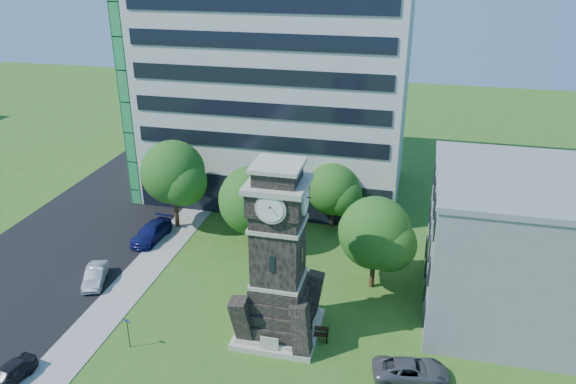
% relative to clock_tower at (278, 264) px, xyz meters
% --- Properties ---
extents(ground, '(160.00, 160.00, 0.00)m').
position_rel_clock_tower_xyz_m(ground, '(-3.00, -2.00, -5.28)').
color(ground, '#31611B').
rests_on(ground, ground).
extents(sidewalk, '(3.00, 70.00, 0.06)m').
position_rel_clock_tower_xyz_m(sidewalk, '(-12.50, 3.00, -5.25)').
color(sidewalk, gray).
rests_on(sidewalk, ground).
extents(street, '(14.00, 80.00, 0.02)m').
position_rel_clock_tower_xyz_m(street, '(-21.00, 3.00, -5.27)').
color(street, black).
rests_on(street, ground).
extents(clock_tower, '(5.40, 5.40, 12.22)m').
position_rel_clock_tower_xyz_m(clock_tower, '(0.00, 0.00, 0.00)').
color(clock_tower, '#B6B09F').
rests_on(clock_tower, ground).
extents(office_tall, '(26.20, 15.11, 28.60)m').
position_rel_clock_tower_xyz_m(office_tall, '(-6.20, 23.84, 8.94)').
color(office_tall, silver).
rests_on(office_tall, ground).
extents(office_low, '(15.20, 12.20, 10.40)m').
position_rel_clock_tower_xyz_m(office_low, '(16.97, 6.00, -0.07)').
color(office_low, gray).
rests_on(office_low, ground).
extents(car_street_south, '(2.04, 3.80, 1.23)m').
position_rel_clock_tower_xyz_m(car_street_south, '(-14.50, -8.52, -4.67)').
color(car_street_south, black).
rests_on(car_street_south, ground).
extents(car_street_mid, '(2.52, 4.06, 1.26)m').
position_rel_clock_tower_xyz_m(car_street_mid, '(-15.30, 2.49, -4.65)').
color(car_street_mid, '#A3A5AB').
rests_on(car_street_mid, ground).
extents(car_street_north, '(2.43, 5.10, 1.43)m').
position_rel_clock_tower_xyz_m(car_street_north, '(-14.19, 9.91, -4.56)').
color(car_street_north, '#121652').
rests_on(car_street_north, ground).
extents(car_east_lot, '(4.92, 2.98, 1.28)m').
position_rel_clock_tower_xyz_m(car_east_lot, '(8.87, -2.58, -4.64)').
color(car_east_lot, '#55555A').
rests_on(car_east_lot, ground).
extents(park_bench, '(1.89, 0.50, 0.98)m').
position_rel_clock_tower_xyz_m(park_bench, '(2.48, -0.27, -4.76)').
color(park_bench, black).
rests_on(park_bench, ground).
extents(street_sign, '(0.53, 0.05, 2.21)m').
position_rel_clock_tower_xyz_m(street_sign, '(-9.04, -3.87, -3.90)').
color(street_sign, black).
rests_on(street_sign, ground).
extents(tree_nw, '(6.33, 5.76, 8.35)m').
position_rel_clock_tower_xyz_m(tree_nw, '(-12.90, 12.76, -0.03)').
color(tree_nw, '#332114').
rests_on(tree_nw, ground).
extents(tree_nc, '(6.56, 5.96, 7.13)m').
position_rel_clock_tower_xyz_m(tree_nc, '(-5.04, 11.41, -1.29)').
color(tree_nc, '#332114').
rests_on(tree_nc, ground).
extents(tree_ne, '(5.31, 4.82, 6.20)m').
position_rel_clock_tower_xyz_m(tree_ne, '(1.02, 16.24, -1.65)').
color(tree_ne, '#332114').
rests_on(tree_ne, ground).
extents(tree_east, '(5.97, 5.42, 7.38)m').
position_rel_clock_tower_xyz_m(tree_east, '(5.66, 6.96, -0.81)').
color(tree_east, '#332114').
rests_on(tree_east, ground).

